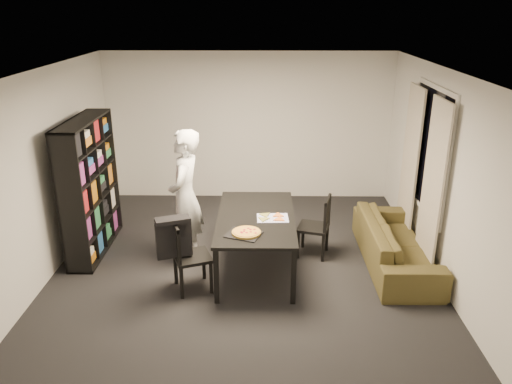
{
  "coord_description": "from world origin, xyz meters",
  "views": [
    {
      "loc": [
        0.24,
        -5.86,
        3.33
      ],
      "look_at": [
        0.16,
        0.17,
        1.05
      ],
      "focal_mm": 35.0,
      "sensor_mm": 36.0,
      "label": 1
    }
  ],
  "objects_px": {
    "person": "(185,197)",
    "pepperoni_pizza": "(246,232)",
    "dining_table": "(256,221)",
    "chair_right": "(320,223)",
    "chair_left": "(185,252)",
    "sofa": "(396,243)",
    "bookshelf": "(90,187)",
    "baking_tray": "(244,234)"
  },
  "relations": [
    {
      "from": "person",
      "to": "pepperoni_pizza",
      "type": "relative_size",
      "value": 5.25
    },
    {
      "from": "dining_table",
      "to": "chair_left",
      "type": "height_order",
      "value": "chair_left"
    },
    {
      "from": "bookshelf",
      "to": "person",
      "type": "xyz_separation_m",
      "value": [
        1.37,
        -0.29,
        -0.03
      ]
    },
    {
      "from": "chair_left",
      "to": "person",
      "type": "distance_m",
      "value": 0.9
    },
    {
      "from": "baking_tray",
      "to": "pepperoni_pizza",
      "type": "height_order",
      "value": "pepperoni_pizza"
    },
    {
      "from": "dining_table",
      "to": "chair_right",
      "type": "xyz_separation_m",
      "value": [
        0.88,
        0.37,
        -0.18
      ]
    },
    {
      "from": "bookshelf",
      "to": "baking_tray",
      "type": "xyz_separation_m",
      "value": [
        2.18,
        -1.08,
        -0.19
      ]
    },
    {
      "from": "chair_right",
      "to": "sofa",
      "type": "height_order",
      "value": "chair_right"
    },
    {
      "from": "chair_right",
      "to": "sofa",
      "type": "relative_size",
      "value": 0.42
    },
    {
      "from": "baking_tray",
      "to": "sofa",
      "type": "height_order",
      "value": "baking_tray"
    },
    {
      "from": "person",
      "to": "baking_tray",
      "type": "xyz_separation_m",
      "value": [
        0.8,
        -0.79,
        -0.16
      ]
    },
    {
      "from": "baking_tray",
      "to": "sofa",
      "type": "bearing_deg",
      "value": 18.75
    },
    {
      "from": "chair_left",
      "to": "bookshelf",
      "type": "bearing_deg",
      "value": 32.71
    },
    {
      "from": "sofa",
      "to": "chair_left",
      "type": "bearing_deg",
      "value": 104.31
    },
    {
      "from": "person",
      "to": "bookshelf",
      "type": "bearing_deg",
      "value": -96.29
    },
    {
      "from": "sofa",
      "to": "chair_right",
      "type": "bearing_deg",
      "value": 77.02
    },
    {
      "from": "dining_table",
      "to": "baking_tray",
      "type": "xyz_separation_m",
      "value": [
        -0.14,
        -0.55,
        0.07
      ]
    },
    {
      "from": "chair_left",
      "to": "dining_table",
      "type": "bearing_deg",
      "value": -77.35
    },
    {
      "from": "dining_table",
      "to": "sofa",
      "type": "relative_size",
      "value": 0.87
    },
    {
      "from": "dining_table",
      "to": "chair_left",
      "type": "bearing_deg",
      "value": -146.65
    },
    {
      "from": "sofa",
      "to": "bookshelf",
      "type": "bearing_deg",
      "value": 84.71
    },
    {
      "from": "pepperoni_pizza",
      "to": "sofa",
      "type": "height_order",
      "value": "pepperoni_pizza"
    },
    {
      "from": "chair_left",
      "to": "chair_right",
      "type": "distance_m",
      "value": 1.96
    },
    {
      "from": "bookshelf",
      "to": "person",
      "type": "relative_size",
      "value": 1.03
    },
    {
      "from": "chair_left",
      "to": "person",
      "type": "height_order",
      "value": "person"
    },
    {
      "from": "bookshelf",
      "to": "chair_right",
      "type": "bearing_deg",
      "value": -2.8
    },
    {
      "from": "chair_right",
      "to": "baking_tray",
      "type": "relative_size",
      "value": 2.18
    },
    {
      "from": "person",
      "to": "baking_tray",
      "type": "distance_m",
      "value": 1.14
    },
    {
      "from": "chair_left",
      "to": "chair_right",
      "type": "height_order",
      "value": "chair_left"
    },
    {
      "from": "person",
      "to": "pepperoni_pizza",
      "type": "distance_m",
      "value": 1.15
    },
    {
      "from": "bookshelf",
      "to": "dining_table",
      "type": "relative_size",
      "value": 1.06
    },
    {
      "from": "bookshelf",
      "to": "pepperoni_pizza",
      "type": "bearing_deg",
      "value": -25.74
    },
    {
      "from": "baking_tray",
      "to": "sofa",
      "type": "distance_m",
      "value": 2.19
    },
    {
      "from": "bookshelf",
      "to": "pepperoni_pizza",
      "type": "height_order",
      "value": "bookshelf"
    },
    {
      "from": "chair_right",
      "to": "sofa",
      "type": "bearing_deg",
      "value": 92.76
    },
    {
      "from": "chair_left",
      "to": "sofa",
      "type": "height_order",
      "value": "chair_left"
    },
    {
      "from": "bookshelf",
      "to": "baking_tray",
      "type": "height_order",
      "value": "bookshelf"
    },
    {
      "from": "bookshelf",
      "to": "dining_table",
      "type": "xyz_separation_m",
      "value": [
        2.32,
        -0.53,
        -0.27
      ]
    },
    {
      "from": "pepperoni_pizza",
      "to": "chair_right",
      "type": "bearing_deg",
      "value": 42.82
    },
    {
      "from": "dining_table",
      "to": "chair_right",
      "type": "distance_m",
      "value": 0.97
    },
    {
      "from": "chair_left",
      "to": "person",
      "type": "bearing_deg",
      "value": -14.05
    },
    {
      "from": "baking_tray",
      "to": "pepperoni_pizza",
      "type": "bearing_deg",
      "value": 20.99
    }
  ]
}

